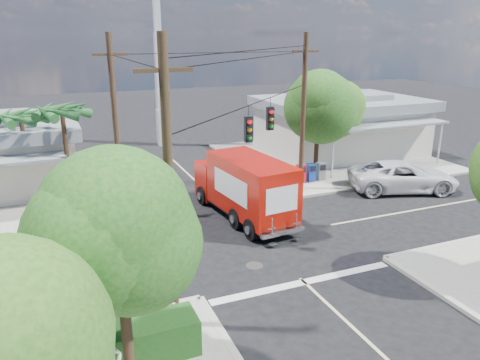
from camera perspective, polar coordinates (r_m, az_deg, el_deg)
ground at (r=21.54m, az=2.06°, el=-7.08°), size 120.00×120.00×0.00m
sidewalk_ne at (r=35.57m, az=10.78°, el=2.71°), size 14.12×14.12×0.14m
sidewalk_nw at (r=30.13m, az=-26.53°, el=-1.56°), size 14.12×14.12×0.14m
road_markings at (r=20.33m, az=3.80°, el=-8.64°), size 32.00×32.00×0.01m
building_ne at (r=36.85m, az=12.18°, el=6.72°), size 11.80×10.20×4.50m
radio_tower at (r=38.92m, az=-9.75°, el=12.36°), size 0.80×0.80×17.00m
tree_sw_front at (r=11.30m, az=-14.45°, el=-7.20°), size 3.88×3.78×6.03m
tree_ne_front at (r=29.29m, az=9.62°, el=9.03°), size 4.21×4.14×6.66m
tree_ne_back at (r=32.60m, az=11.44°, el=8.74°), size 3.77×3.66×5.82m
palm_nw_front at (r=25.60m, az=-20.86°, el=7.57°), size 3.01×3.08×5.59m
palm_nw_back at (r=27.16m, az=-25.14°, el=6.78°), size 3.01×3.08×5.19m
utility_poles at (r=20.93m, az=-3.61°, el=5.67°), size 12.00×10.68×9.00m
picket_fence at (r=14.73m, az=-17.79°, el=-17.60°), size 5.94×0.06×1.00m
hedge_sw at (r=14.06m, az=-18.32°, el=-19.48°), size 6.20×1.20×1.10m
vending_boxes at (r=29.33m, az=8.62°, el=0.92°), size 1.90×0.50×1.10m
delivery_truck at (r=23.28m, az=0.54°, el=-0.85°), size 3.07×7.59×3.20m
parked_car at (r=29.22m, az=19.27°, el=0.43°), size 6.90×4.86×1.75m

